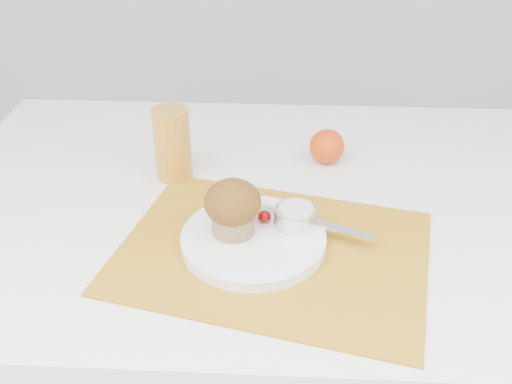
{
  "coord_description": "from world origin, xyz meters",
  "views": [
    {
      "loc": [
        0.03,
        -0.81,
        1.3
      ],
      "look_at": [
        -0.01,
        -0.02,
        0.8
      ],
      "focal_mm": 40.0,
      "sensor_mm": 36.0,
      "label": 1
    }
  ],
  "objects_px": {
    "orange": "(327,147)",
    "juice_glass": "(172,144)",
    "muffin": "(233,207)",
    "table": "(263,342)",
    "plate": "(253,240)"
  },
  "relations": [
    {
      "from": "juice_glass",
      "to": "muffin",
      "type": "relative_size",
      "value": 1.52
    },
    {
      "from": "muffin",
      "to": "table",
      "type": "bearing_deg",
      "value": 73.46
    },
    {
      "from": "table",
      "to": "muffin",
      "type": "distance_m",
      "value": 0.47
    },
    {
      "from": "table",
      "to": "plate",
      "type": "xyz_separation_m",
      "value": [
        -0.01,
        -0.15,
        0.39
      ]
    },
    {
      "from": "table",
      "to": "muffin",
      "type": "relative_size",
      "value": 13.54
    },
    {
      "from": "muffin",
      "to": "juice_glass",
      "type": "bearing_deg",
      "value": 122.5
    },
    {
      "from": "table",
      "to": "plate",
      "type": "relative_size",
      "value": 5.33
    },
    {
      "from": "muffin",
      "to": "plate",
      "type": "bearing_deg",
      "value": -13.66
    },
    {
      "from": "table",
      "to": "plate",
      "type": "distance_m",
      "value": 0.42
    },
    {
      "from": "table",
      "to": "plate",
      "type": "bearing_deg",
      "value": -94.18
    },
    {
      "from": "plate",
      "to": "muffin",
      "type": "height_order",
      "value": "muffin"
    },
    {
      "from": "orange",
      "to": "juice_glass",
      "type": "height_order",
      "value": "juice_glass"
    },
    {
      "from": "orange",
      "to": "plate",
      "type": "bearing_deg",
      "value": -114.69
    },
    {
      "from": "table",
      "to": "juice_glass",
      "type": "relative_size",
      "value": 8.9
    },
    {
      "from": "table",
      "to": "juice_glass",
      "type": "xyz_separation_m",
      "value": [
        -0.17,
        0.06,
        0.44
      ]
    }
  ]
}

